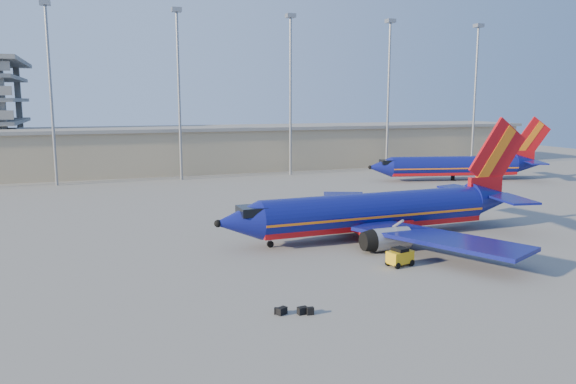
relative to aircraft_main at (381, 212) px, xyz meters
name	(u,v)px	position (x,y,z in m)	size (l,w,h in m)	color
ground	(304,238)	(-7.41, 1.97, -2.51)	(220.00, 220.00, 0.00)	slate
terminal_building	(247,147)	(2.59, 59.97, 1.80)	(122.00, 16.00, 8.50)	gray
light_mast_row	(236,77)	(-2.41, 47.97, 15.04)	(101.60, 1.60, 28.65)	gray
aircraft_main	(381,212)	(0.00, 0.00, 0.00)	(34.75, 33.42, 11.77)	navy
aircraft_second	(458,166)	(32.04, 31.34, -0.03)	(31.50, 14.00, 10.81)	navy
baggage_tug	(400,256)	(-3.38, -9.54, -1.71)	(2.39, 1.78, 1.54)	gold
luggage_pile	(292,311)	(-15.39, -16.61, -2.28)	(2.43, 1.19, 0.49)	black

